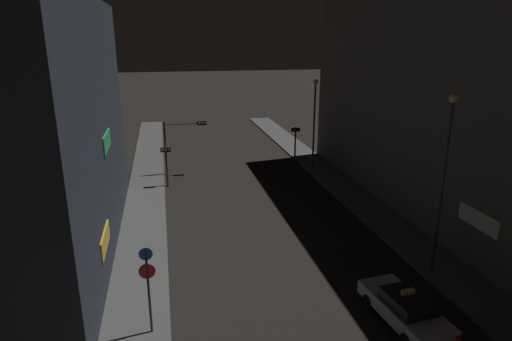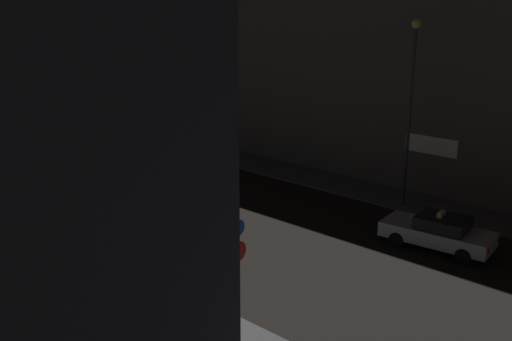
{
  "view_description": "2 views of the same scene",
  "coord_description": "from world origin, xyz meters",
  "px_view_note": "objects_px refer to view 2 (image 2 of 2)",
  "views": [
    {
      "loc": [
        -5.96,
        -3.91,
        11.42
      ],
      "look_at": [
        -0.14,
        23.3,
        2.88
      ],
      "focal_mm": 30.71,
      "sensor_mm": 36.0,
      "label": 1
    },
    {
      "loc": [
        -18.06,
        0.69,
        9.87
      ],
      "look_at": [
        2.45,
        19.25,
        1.69
      ],
      "focal_mm": 40.93,
      "sensor_mm": 36.0,
      "label": 2
    }
  ],
  "objects_px": {
    "taxi": "(438,232)",
    "street_lamp_near_block": "(411,94)",
    "street_lamp_far_block": "(164,73)",
    "traffic_light_right_kerb": "(131,109)",
    "sign_pole_left": "(238,267)"
  },
  "relations": [
    {
      "from": "street_lamp_near_block",
      "to": "street_lamp_far_block",
      "type": "bearing_deg",
      "value": 90.47
    },
    {
      "from": "taxi",
      "to": "street_lamp_near_block",
      "type": "relative_size",
      "value": 0.52
    },
    {
      "from": "street_lamp_near_block",
      "to": "street_lamp_far_block",
      "type": "height_order",
      "value": "street_lamp_near_block"
    },
    {
      "from": "taxi",
      "to": "street_lamp_near_block",
      "type": "distance_m",
      "value": 6.96
    },
    {
      "from": "street_lamp_far_block",
      "to": "sign_pole_left",
      "type": "bearing_deg",
      "value": -124.45
    },
    {
      "from": "sign_pole_left",
      "to": "street_lamp_far_block",
      "type": "bearing_deg",
      "value": 55.55
    },
    {
      "from": "sign_pole_left",
      "to": "street_lamp_near_block",
      "type": "xyz_separation_m",
      "value": [
        13.76,
        2.0,
        3.25
      ]
    },
    {
      "from": "street_lamp_near_block",
      "to": "street_lamp_far_block",
      "type": "relative_size",
      "value": 1.13
    },
    {
      "from": "sign_pole_left",
      "to": "street_lamp_far_block",
      "type": "height_order",
      "value": "street_lamp_far_block"
    },
    {
      "from": "traffic_light_right_kerb",
      "to": "street_lamp_far_block",
      "type": "distance_m",
      "value": 3.95
    },
    {
      "from": "traffic_light_right_kerb",
      "to": "sign_pole_left",
      "type": "relative_size",
      "value": 0.92
    },
    {
      "from": "street_lamp_near_block",
      "to": "sign_pole_left",
      "type": "bearing_deg",
      "value": -171.73
    },
    {
      "from": "traffic_light_right_kerb",
      "to": "sign_pole_left",
      "type": "xyz_separation_m",
      "value": [
        -12.87,
        -22.71,
        -0.11
      ]
    },
    {
      "from": "sign_pole_left",
      "to": "street_lamp_near_block",
      "type": "height_order",
      "value": "street_lamp_near_block"
    },
    {
      "from": "traffic_light_right_kerb",
      "to": "street_lamp_near_block",
      "type": "bearing_deg",
      "value": -87.55
    }
  ]
}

